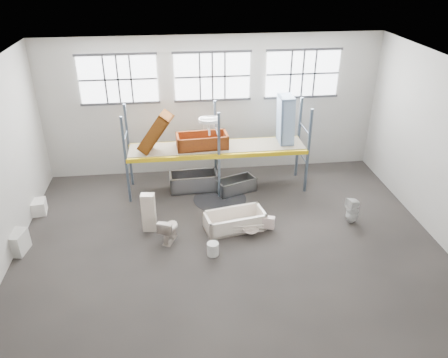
{
  "coord_description": "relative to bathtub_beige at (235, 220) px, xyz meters",
  "views": [
    {
      "loc": [
        -1.36,
        -10.04,
        7.6
      ],
      "look_at": [
        0.0,
        1.5,
        1.4
      ],
      "focal_mm": 35.19,
      "sensor_mm": 36.0,
      "label": 1
    }
  ],
  "objects": [
    {
      "name": "steel_tub_left",
      "position": [
        -1.09,
        2.56,
        0.04
      ],
      "size": [
        1.68,
        0.83,
        0.6
      ],
      "primitive_type": null,
      "rotation": [
        0.0,
        0.0,
        0.04
      ],
      "color": "#A4A5AC",
      "rests_on": "floor"
    },
    {
      "name": "bucket",
      "position": [
        -0.78,
        -1.23,
        -0.07
      ],
      "size": [
        0.35,
        0.35,
        0.38
      ],
      "primitive_type": "cylinder",
      "rotation": [
        0.0,
        0.0,
        0.08
      ],
      "color": "silver",
      "rests_on": "floor"
    },
    {
      "name": "sink_on_shelf",
      "position": [
        -0.53,
        2.42,
        1.83
      ],
      "size": [
        0.7,
        0.55,
        0.61
      ],
      "primitive_type": "imported",
      "rotation": [
        0.0,
        0.0,
        -0.03
      ],
      "color": "white",
      "rests_on": "rust_tub_flat"
    },
    {
      "name": "wall_back",
      "position": [
        -0.26,
        4.12,
        2.24
      ],
      "size": [
        12.0,
        0.1,
        5.0
      ],
      "primitive_type": "cube",
      "color": "#B4B0A7",
      "rests_on": "ground"
    },
    {
      "name": "rack_upright_la",
      "position": [
        -3.26,
        1.97,
        1.24
      ],
      "size": [
        0.08,
        0.08,
        3.0
      ],
      "primitive_type": "cube",
      "color": "slate",
      "rests_on": "floor"
    },
    {
      "name": "window_left",
      "position": [
        -3.46,
        4.01,
        3.34
      ],
      "size": [
        2.6,
        0.04,
        1.6
      ],
      "primitive_type": "cube",
      "color": "white",
      "rests_on": "wall_back"
    },
    {
      "name": "rack_beam_back",
      "position": [
        -0.26,
        3.17,
        1.24
      ],
      "size": [
        6.0,
        0.1,
        0.14
      ],
      "primitive_type": "cube",
      "color": "yellow",
      "rests_on": "floor"
    },
    {
      "name": "rack_upright_ra",
      "position": [
        2.74,
        1.97,
        1.24
      ],
      "size": [
        0.08,
        0.08,
        3.0
      ],
      "primitive_type": "cube",
      "color": "slate",
      "rests_on": "floor"
    },
    {
      "name": "steel_tub_right",
      "position": [
        0.35,
        2.23,
        -0.02
      ],
      "size": [
        1.46,
        1.04,
        0.49
      ],
      "primitive_type": null,
      "rotation": [
        0.0,
        0.0,
        0.36
      ],
      "color": "#9CA0A3",
      "rests_on": "floor"
    },
    {
      "name": "rack_beam_front",
      "position": [
        -0.26,
        1.97,
        1.24
      ],
      "size": [
        6.0,
        0.1,
        0.14
      ],
      "primitive_type": "cube",
      "color": "yellow",
      "rests_on": "floor"
    },
    {
      "name": "wall_front",
      "position": [
        -0.26,
        -5.98,
        2.24
      ],
      "size": [
        12.0,
        0.1,
        5.0
      ],
      "primitive_type": "cube",
      "color": "#AFABA2",
      "rests_on": "ground"
    },
    {
      "name": "rack_upright_mb",
      "position": [
        -0.26,
        3.17,
        1.24
      ],
      "size": [
        0.08,
        0.08,
        3.0
      ],
      "primitive_type": "cube",
      "color": "slate",
      "rests_on": "floor"
    },
    {
      "name": "rack_upright_rb",
      "position": [
        2.74,
        3.17,
        1.24
      ],
      "size": [
        0.08,
        0.08,
        3.0
      ],
      "primitive_type": "cube",
      "color": "slate",
      "rests_on": "floor"
    },
    {
      "name": "shelf_deck",
      "position": [
        -0.26,
        2.57,
        1.32
      ],
      "size": [
        5.9,
        1.1,
        0.03
      ],
      "primitive_type": "cube",
      "color": "gray",
      "rests_on": "floor"
    },
    {
      "name": "cistern_tall",
      "position": [
        -2.54,
        0.2,
        0.35
      ],
      "size": [
        0.43,
        0.31,
        1.23
      ],
      "primitive_type": "cube",
      "rotation": [
        0.0,
        0.0,
        -0.13
      ],
      "color": "beige",
      "rests_on": "floor"
    },
    {
      "name": "wet_patch",
      "position": [
        -0.26,
        1.77,
        -0.26
      ],
      "size": [
        1.8,
        1.8,
        0.0
      ],
      "primitive_type": "cylinder",
      "color": "black",
      "rests_on": "floor"
    },
    {
      "name": "rust_tub_tilted",
      "position": [
        -2.26,
        2.33,
        2.03
      ],
      "size": [
        1.29,
        0.95,
        1.41
      ],
      "primitive_type": null,
      "rotation": [
        0.0,
        -0.96,
        -0.26
      ],
      "color": "brown",
      "rests_on": "shelf_deck"
    },
    {
      "name": "window_right",
      "position": [
        2.94,
        4.01,
        3.34
      ],
      "size": [
        2.6,
        0.04,
        1.6
      ],
      "primitive_type": "cube",
      "color": "white",
      "rests_on": "wall_back"
    },
    {
      "name": "carton_near",
      "position": [
        -6.31,
        -0.42,
        0.05
      ],
      "size": [
        0.83,
        0.75,
        0.63
      ],
      "primitive_type": "cube",
      "rotation": [
        0.0,
        0.0,
        -0.19
      ],
      "color": "beige",
      "rests_on": "floor"
    },
    {
      "name": "window_mid",
      "position": [
        -0.26,
        4.01,
        3.34
      ],
      "size": [
        2.6,
        0.04,
        1.6
      ],
      "primitive_type": "cube",
      "color": "white",
      "rests_on": "wall_back"
    },
    {
      "name": "rack_upright_ma",
      "position": [
        -0.26,
        1.97,
        1.24
      ],
      "size": [
        0.08,
        0.08,
        3.0
      ],
      "primitive_type": "cube",
      "color": "slate",
      "rests_on": "floor"
    },
    {
      "name": "toilet_white",
      "position": [
        3.64,
        -0.12,
        0.16
      ],
      "size": [
        0.46,
        0.46,
        0.84
      ],
      "primitive_type": "imported",
      "rotation": [
        0.0,
        0.0,
        -1.34
      ],
      "color": "silver",
      "rests_on": "floor"
    },
    {
      "name": "floor",
      "position": [
        -0.26,
        -0.93,
        -0.31
      ],
      "size": [
        12.0,
        10.0,
        0.1
      ],
      "primitive_type": "cube",
      "color": "#403A37",
      "rests_on": "ground"
    },
    {
      "name": "ceiling",
      "position": [
        -0.26,
        -0.93,
        4.79
      ],
      "size": [
        12.0,
        10.0,
        0.1
      ],
      "primitive_type": "cube",
      "color": "silver",
      "rests_on": "ground"
    },
    {
      "name": "cistern_spare",
      "position": [
        0.97,
        -0.24,
        0.02
      ],
      "size": [
        0.43,
        0.31,
        0.38
      ],
      "primitive_type": "cube",
      "rotation": [
        0.0,
        0.0,
        -0.33
      ],
      "color": "beige",
      "rests_on": "bathtub_beige"
    },
    {
      "name": "toilet_beige",
      "position": [
        -1.97,
        -0.41,
        0.13
      ],
      "size": [
        0.7,
        0.88,
        0.79
      ],
      "primitive_type": "imported",
      "rotation": [
        0.0,
        0.0,
        2.74
      ],
      "color": "beige",
      "rests_on": "floor"
    },
    {
      "name": "sink_in_tub",
      "position": [
        0.41,
        -0.48,
        -0.1
      ],
      "size": [
        0.59,
        0.59,
        0.16
      ],
      "primitive_type": "imported",
      "rotation": [
        0.0,
        0.0,
        -0.38
      ],
      "color": "silver",
      "rests_on": "bathtub_beige"
    },
    {
      "name": "rust_tub_flat",
      "position": [
        -0.76,
        2.56,
        1.56
      ],
      "size": [
        1.74,
        0.9,
        0.48
      ],
      "primitive_type": null,
      "rotation": [
        0.0,
        0.0,
        0.06
      ],
      "color": "#923F0A",
      "rests_on": "shelf_deck"
    },
    {
      "name": "bathtub_beige",
      "position": [
        0.0,
        0.0,
        0.0
      ],
      "size": [
        1.92,
        1.16,
        0.53
      ],
      "primitive_type": null,
      "rotation": [
        0.0,
        0.0,
        0.19
      ],
      "color": "white",
      "rests_on": "floor"
    },
    {
      "name": "carton_far",
      "position": [
        -6.15,
        1.57,
        -0.04
      ],
      "size": [
        0.61,
        0.61,
        0.45
      ],
      "primitive_type": "cube",
      "rotation": [
        0.0,
        0.0,
        0.14
      ],
      "color": "white",
      "rests_on": "floor"
    },
    {
      "name": "rack_upright_lb",
      "position": [
        -3.26,
        3.17,
        1.24
      ],
      "size": [
        0.08,
        0.08,
        3.0
      ],
      "primitive_type": "cube",
      "color": "slate",
      "rests_on": "floor"
    },
    {
      "name": "blue_tub_upright",
      "position": [
        2.09,
        2.68,
        2.13
      ],
      "size": [
        0.54,
        0.78,
        1.67
      ],
      "primitive_type": null,
      "rotation": [
        0.0,
        1.54,
        -0.02
      ],
      "color": "#8FAED5",
      "rests_on": "shelf_deck"
    }
  ]
}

